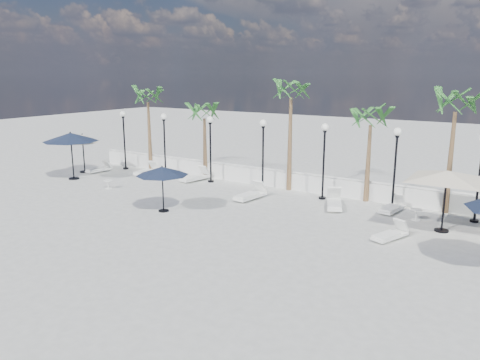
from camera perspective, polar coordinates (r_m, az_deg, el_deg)
The scene contains 27 objects.
ground at distance 20.49m, azimuth -6.37°, elevation -4.94°, with size 100.00×100.00×0.00m, color #9B9C97.
balustrade at distance 26.40m, azimuth 3.86°, elevation 0.23°, with size 26.00×0.30×1.01m.
lamppost_0 at distance 31.67m, azimuth -13.98°, elevation 5.73°, with size 0.36×0.36×3.84m.
lamppost_1 at distance 29.24m, azimuth -9.21°, elevation 5.37°, with size 0.36×0.36×3.84m.
lamppost_2 at distance 27.06m, azimuth -3.64°, elevation 4.91°, with size 0.36×0.36×3.84m.
lamppost_3 at distance 25.17m, azimuth 2.83°, elevation 4.31°, with size 0.36×0.36×3.84m.
lamppost_4 at distance 23.65m, azimuth 10.22°, elevation 3.56°, with size 0.36×0.36×3.84m.
lamppost_5 at distance 22.57m, azimuth 18.45°, elevation 2.65°, with size 0.36×0.36×3.84m.
palm_0 at distance 30.99m, azimuth -11.16°, elevation 9.51°, with size 2.60×2.60×5.50m.
palm_1 at distance 28.14m, azimuth -4.37°, elevation 7.80°, with size 2.60×2.60×4.70m.
palm_2 at distance 25.05m, azimuth 6.24°, elevation 10.24°, with size 2.60×2.60×6.10m.
palm_3 at distance 23.54m, azimuth 15.64°, elevation 6.83°, with size 2.60×2.60×4.90m.
palm_4 at distance 22.68m, azimuth 24.80°, elevation 7.88°, with size 2.60×2.60×5.70m.
lounger_0 at distance 30.00m, azimuth -11.35°, elevation 1.09°, with size 0.70×1.88×0.69m.
lounger_1 at distance 31.48m, azimuth -16.86°, elevation 1.30°, with size 0.71×1.73×0.63m.
lounger_2 at distance 27.81m, azimuth -5.51°, elevation 0.40°, with size 0.95×2.06×0.74m.
lounger_3 at distance 23.65m, azimuth 1.27°, elevation -1.78°, with size 0.90×2.09×0.76m.
lounger_4 at distance 22.62m, azimuth 11.41°, elevation -2.72°, with size 1.39×2.14×0.77m.
lounger_5 at distance 22.65m, azimuth 18.06°, elevation -3.17°, with size 0.83×1.87×0.68m.
lounger_6 at distance 18.97m, azimuth 17.85°, elevation -6.31°, with size 1.10×1.78×0.64m.
side_table_0 at distance 32.90m, azimuth -15.95°, elevation 1.97°, with size 0.48×0.48×0.47m.
side_table_1 at distance 26.86m, azimuth -15.79°, elevation -0.42°, with size 0.48×0.48×0.46m.
side_table_2 at distance 21.75m, azimuth 20.70°, elevation -3.84°, with size 0.51×0.51×0.49m.
parasol_navy_left at distance 29.54m, azimuth -19.95°, elevation 4.91°, with size 3.25×3.25×2.87m.
parasol_navy_mid at distance 21.53m, azimuth -9.47°, elevation 1.06°, with size 2.41×2.41×2.16m.
parasol_cream_sq_a at distance 20.11m, azimuth 23.96°, elevation 1.01°, with size 5.49×5.49×2.70m.
parasol_cream_small at distance 31.44m, azimuth -18.65°, elevation 4.75°, with size 2.05×2.05×2.51m.
Camera 1 is at (12.34, -15.10, 6.27)m, focal length 35.00 mm.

